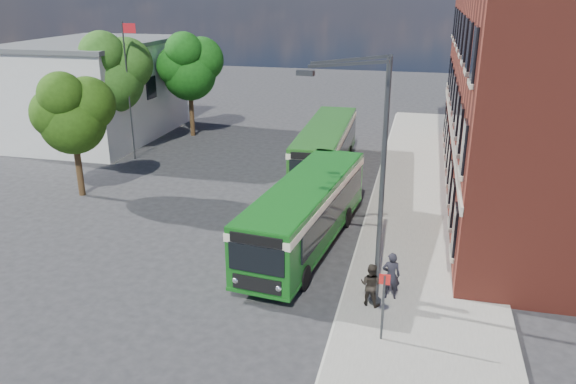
# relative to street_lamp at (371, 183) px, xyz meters

# --- Properties ---
(ground) EXTENTS (120.00, 120.00, 0.00)m
(ground) POSITION_rel_street_lamp_xyz_m (-4.84, 2.00, -4.79)
(ground) COLOR #252528
(ground) RESTS_ON ground
(pavement) EXTENTS (6.00, 48.00, 0.15)m
(pavement) POSITION_rel_street_lamp_xyz_m (2.16, 10.00, -4.72)
(pavement) COLOR gray
(pavement) RESTS_ON ground
(kerb_line) EXTENTS (0.12, 48.00, 0.01)m
(kerb_line) POSITION_rel_street_lamp_xyz_m (-0.89, 10.00, -4.79)
(kerb_line) COLOR beige
(kerb_line) RESTS_ON ground
(white_building) EXTENTS (9.40, 13.40, 7.30)m
(white_building) POSITION_rel_street_lamp_xyz_m (-22.84, 20.00, -1.13)
(white_building) COLOR silver
(white_building) RESTS_ON ground
(flagpole) EXTENTS (0.95, 0.10, 9.00)m
(flagpole) POSITION_rel_street_lamp_xyz_m (-17.29, 15.00, 0.15)
(flagpole) COLOR #333638
(flagpole) RESTS_ON ground
(street_lamp) EXTENTS (2.96, 2.38, 9.00)m
(street_lamp) POSITION_rel_street_lamp_xyz_m (0.00, 0.00, 0.00)
(street_lamp) COLOR #333638
(street_lamp) RESTS_ON ground
(bus_stop_sign) EXTENTS (0.35, 0.08, 2.52)m
(bus_stop_sign) POSITION_rel_street_lamp_xyz_m (0.76, -2.20, -3.28)
(bus_stop_sign) COLOR #333638
(bus_stop_sign) RESTS_ON ground
(bus_front) EXTENTS (3.82, 11.37, 3.02)m
(bus_front) POSITION_rel_street_lamp_xyz_m (-3.18, 4.40, -2.96)
(bus_front) COLOR #135716
(bus_front) RESTS_ON ground
(bus_rear) EXTENTS (2.88, 11.83, 3.02)m
(bus_rear) POSITION_rel_street_lamp_xyz_m (-4.24, 15.30, -2.96)
(bus_rear) COLOR #21591B
(bus_rear) RESTS_ON ground
(pedestrian_a) EXTENTS (0.72, 0.53, 1.84)m
(pedestrian_a) POSITION_rel_street_lamp_xyz_m (0.85, 0.50, -3.72)
(pedestrian_a) COLOR black
(pedestrian_a) RESTS_ON pavement
(pedestrian_b) EXTENTS (0.93, 0.81, 1.63)m
(pedestrian_b) POSITION_rel_street_lamp_xyz_m (0.18, -0.15, -3.83)
(pedestrian_b) COLOR black
(pedestrian_b) RESTS_ON pavement
(tree_left) EXTENTS (4.14, 3.93, 6.99)m
(tree_left) POSITION_rel_street_lamp_xyz_m (-16.77, 7.87, -0.05)
(tree_left) COLOR #392614
(tree_left) RESTS_ON ground
(tree_mid) EXTENTS (5.00, 4.75, 8.44)m
(tree_mid) POSITION_rel_street_lamp_xyz_m (-18.98, 15.85, 0.94)
(tree_mid) COLOR #392614
(tree_mid) RESTS_ON ground
(tree_right) EXTENTS (4.74, 4.51, 8.00)m
(tree_right) POSITION_rel_street_lamp_xyz_m (-15.98, 21.95, 0.64)
(tree_right) COLOR #392614
(tree_right) RESTS_ON ground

